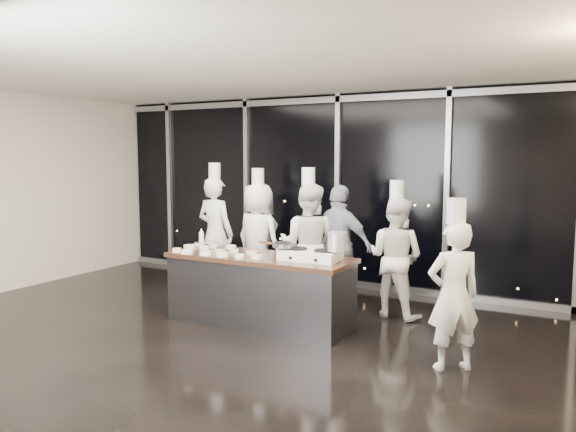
% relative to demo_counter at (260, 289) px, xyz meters
% --- Properties ---
extents(ground, '(9.00, 9.00, 0.00)m').
position_rel_demo_counter_xyz_m(ground, '(0.00, -0.90, -0.45)').
color(ground, black).
rests_on(ground, ground).
extents(room_shell, '(9.02, 7.02, 3.21)m').
position_rel_demo_counter_xyz_m(room_shell, '(0.18, -0.90, 1.79)').
color(room_shell, beige).
rests_on(room_shell, ground).
extents(window_wall, '(8.90, 0.11, 3.20)m').
position_rel_demo_counter_xyz_m(window_wall, '(0.00, 2.53, 1.14)').
color(window_wall, black).
rests_on(window_wall, ground).
extents(demo_counter, '(2.46, 0.86, 0.90)m').
position_rel_demo_counter_xyz_m(demo_counter, '(0.00, 0.00, 0.00)').
color(demo_counter, '#333338').
rests_on(demo_counter, ground).
extents(stove, '(0.74, 0.49, 0.14)m').
position_rel_demo_counter_xyz_m(stove, '(0.72, 0.03, 0.51)').
color(stove, silver).
rests_on(stove, demo_counter).
extents(frying_pan, '(0.54, 0.32, 0.05)m').
position_rel_demo_counter_xyz_m(frying_pan, '(0.36, 0.00, 0.61)').
color(frying_pan, slate).
rests_on(frying_pan, stove).
extents(stock_pot, '(0.24, 0.24, 0.23)m').
position_rel_demo_counter_xyz_m(stock_pot, '(1.07, 0.05, 0.70)').
color(stock_pot, silver).
rests_on(stock_pot, stove).
extents(prep_bowls, '(1.40, 0.76, 0.05)m').
position_rel_demo_counter_xyz_m(prep_bowls, '(-0.64, -0.07, 0.47)').
color(prep_bowls, white).
rests_on(prep_bowls, demo_counter).
extents(squeeze_bottle, '(0.07, 0.07, 0.25)m').
position_rel_demo_counter_xyz_m(squeeze_bottle, '(-1.14, 0.27, 0.57)').
color(squeeze_bottle, silver).
rests_on(squeeze_bottle, demo_counter).
extents(chef_far_left, '(0.70, 0.48, 2.07)m').
position_rel_demo_counter_xyz_m(chef_far_left, '(-1.62, 1.27, 0.48)').
color(chef_far_left, silver).
rests_on(chef_far_left, ground).
extents(chef_left, '(0.97, 0.74, 1.99)m').
position_rel_demo_counter_xyz_m(chef_left, '(-0.81, 1.28, 0.44)').
color(chef_left, silver).
rests_on(chef_left, ground).
extents(chef_center, '(0.98, 0.83, 2.01)m').
position_rel_demo_counter_xyz_m(chef_center, '(0.15, 1.11, 0.45)').
color(chef_center, silver).
rests_on(chef_center, ground).
extents(guest, '(1.09, 0.59, 1.77)m').
position_rel_demo_counter_xyz_m(guest, '(0.57, 1.29, 0.43)').
color(guest, '#121A32').
rests_on(guest, ground).
extents(chef_right, '(0.89, 0.74, 1.86)m').
position_rel_demo_counter_xyz_m(chef_right, '(1.44, 1.16, 0.37)').
color(chef_right, silver).
rests_on(chef_right, ground).
extents(chef_side, '(0.67, 0.63, 1.76)m').
position_rel_demo_counter_xyz_m(chef_side, '(2.56, -0.40, 0.34)').
color(chef_side, silver).
rests_on(chef_side, ground).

